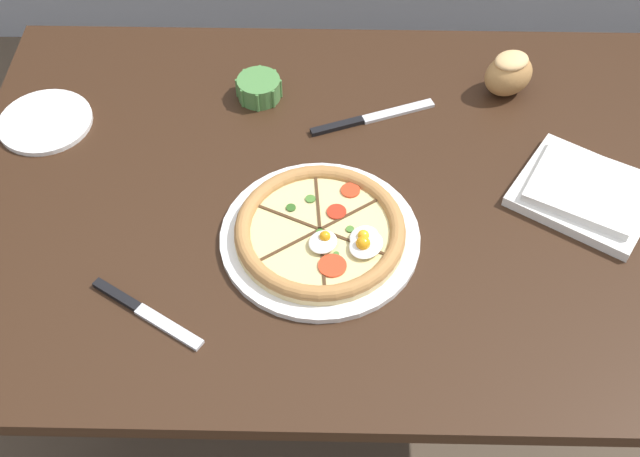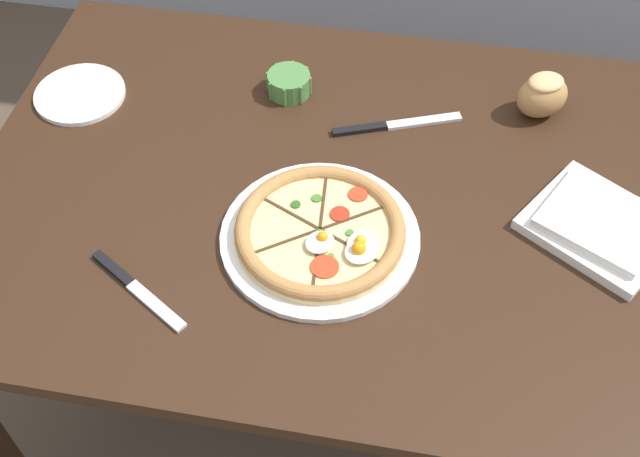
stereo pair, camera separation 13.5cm
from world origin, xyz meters
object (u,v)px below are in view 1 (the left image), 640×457
object	(u,v)px
bread_piece_near	(509,73)
knife_main	(371,118)
pizza	(321,233)
napkin_folded	(586,192)
ramekin_bowl	(259,88)
knife_spare	(145,312)
dining_table	(336,221)
side_saucer	(45,122)

from	to	relation	value
bread_piece_near	knife_main	distance (m)	0.29
pizza	napkin_folded	size ratio (longest dim) A/B	1.14
ramekin_bowl	knife_main	world-z (taller)	ramekin_bowl
pizza	ramekin_bowl	world-z (taller)	pizza
knife_spare	knife_main	bearing A→B (deg)	83.38
dining_table	bread_piece_near	size ratio (longest dim) A/B	10.94
dining_table	pizza	xyz separation A→B (m)	(-0.03, -0.12, 0.11)
pizza	bread_piece_near	size ratio (longest dim) A/B	2.74
dining_table	ramekin_bowl	xyz separation A→B (m)	(-0.16, 0.25, 0.11)
pizza	napkin_folded	xyz separation A→B (m)	(0.47, 0.11, -0.00)
bread_piece_near	knife_spare	xyz separation A→B (m)	(-0.64, -0.55, -0.04)
napkin_folded	knife_main	xyz separation A→B (m)	(-0.38, 0.20, -0.01)
napkin_folded	pizza	bearing A→B (deg)	-167.33
dining_table	napkin_folded	size ratio (longest dim) A/B	4.56
pizza	knife_main	distance (m)	0.32
pizza	knife_main	xyz separation A→B (m)	(0.09, 0.30, -0.02)
knife_main	knife_spare	xyz separation A→B (m)	(-0.37, -0.46, 0.00)
ramekin_bowl	napkin_folded	bearing A→B (deg)	-23.43
knife_spare	bread_piece_near	bearing A→B (deg)	72.70
side_saucer	knife_main	bearing A→B (deg)	2.20
dining_table	bread_piece_near	world-z (taller)	bread_piece_near
napkin_folded	side_saucer	distance (m)	1.03
dining_table	pizza	world-z (taller)	pizza
pizza	knife_spare	distance (m)	0.32
pizza	side_saucer	size ratio (longest dim) A/B	1.89
knife_spare	side_saucer	distance (m)	0.51
dining_table	knife_main	world-z (taller)	knife_main
ramekin_bowl	pizza	bearing A→B (deg)	-70.42
ramekin_bowl	side_saucer	bearing A→B (deg)	-168.06
knife_main	knife_spare	world-z (taller)	same
dining_table	napkin_folded	world-z (taller)	napkin_folded
ramekin_bowl	bread_piece_near	bearing A→B (deg)	2.91
bread_piece_near	side_saucer	size ratio (longest dim) A/B	0.69
bread_piece_near	dining_table	bearing A→B (deg)	-141.01
dining_table	knife_spare	bearing A→B (deg)	-137.99
napkin_folded	side_saucer	world-z (taller)	napkin_folded
knife_main	napkin_folded	bearing A→B (deg)	-48.82
ramekin_bowl	bread_piece_near	xyz separation A→B (m)	(0.49, 0.03, 0.02)
napkin_folded	dining_table	bearing A→B (deg)	178.51
dining_table	napkin_folded	xyz separation A→B (m)	(0.44, -0.01, 0.11)
ramekin_bowl	bread_piece_near	size ratio (longest dim) A/B	0.74
pizza	knife_spare	bearing A→B (deg)	-150.58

